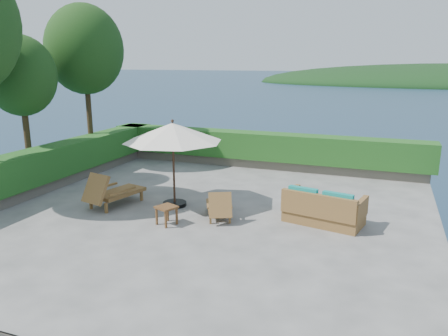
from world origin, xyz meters
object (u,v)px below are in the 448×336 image
at_px(side_table, 166,210).
at_px(patio_umbrella, 173,133).
at_px(lounge_left, 112,192).
at_px(lounge_right, 219,206).
at_px(wicker_loveseat, 323,210).

bearing_deg(side_table, patio_umbrella, 109.22).
bearing_deg(patio_umbrella, lounge_left, -157.75).
bearing_deg(lounge_right, side_table, -165.33).
bearing_deg(wicker_loveseat, side_table, -146.64).
xyz_separation_m(patio_umbrella, side_table, (0.49, -1.40, -1.69)).
xyz_separation_m(patio_umbrella, wicker_loveseat, (4.16, 0.05, -1.72)).
distance_m(patio_umbrella, lounge_right, 2.40).
bearing_deg(lounge_right, patio_umbrella, 136.90).
relative_size(lounge_left, side_table, 3.23).
distance_m(patio_umbrella, lounge_left, 2.42).
xyz_separation_m(lounge_right, side_table, (-1.07, -0.89, 0.06)).
xyz_separation_m(lounge_left, side_table, (2.12, -0.73, -0.03)).
xyz_separation_m(lounge_left, lounge_right, (3.19, 0.16, -0.09)).
distance_m(lounge_left, wicker_loveseat, 5.83).
bearing_deg(lounge_right, wicker_loveseat, -12.98).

